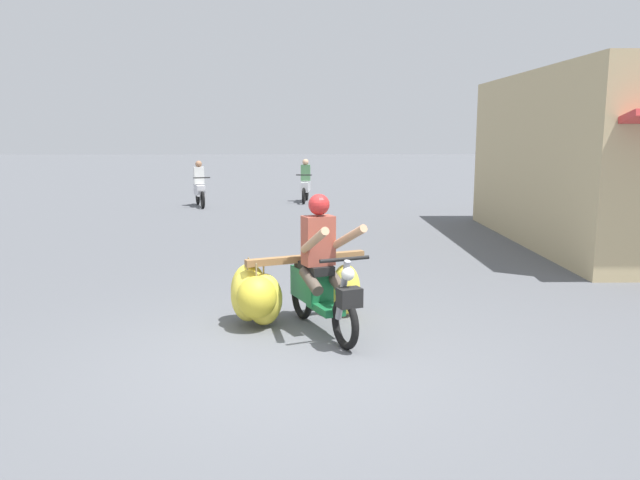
# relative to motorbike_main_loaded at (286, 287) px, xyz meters

# --- Properties ---
(ground_plane) EXTENTS (120.00, 120.00, 0.00)m
(ground_plane) POSITION_rel_motorbike_main_loaded_xyz_m (0.08, -1.12, -0.47)
(ground_plane) COLOR #56595E
(motorbike_main_loaded) EXTENTS (1.68, 1.71, 1.58)m
(motorbike_main_loaded) POSITION_rel_motorbike_main_loaded_xyz_m (0.00, 0.00, 0.00)
(motorbike_main_loaded) COLOR black
(motorbike_main_loaded) RESTS_ON ground
(motorbike_distant_ahead_left) EXTENTS (0.50, 1.62, 1.40)m
(motorbike_distant_ahead_left) POSITION_rel_motorbike_main_loaded_xyz_m (0.19, 13.46, 0.10)
(motorbike_distant_ahead_left) COLOR black
(motorbike_distant_ahead_left) RESTS_ON ground
(motorbike_distant_ahead_right) EXTENTS (0.67, 1.57, 1.40)m
(motorbike_distant_ahead_right) POSITION_rel_motorbike_main_loaded_xyz_m (-3.07, 12.28, 0.10)
(motorbike_distant_ahead_right) COLOR black
(motorbike_distant_ahead_right) RESTS_ON ground
(shopfront_building) EXTENTS (3.91, 7.51, 3.44)m
(shopfront_building) POSITION_rel_motorbike_main_loaded_xyz_m (6.54, 5.58, 1.25)
(shopfront_building) COLOR tan
(shopfront_building) RESTS_ON ground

